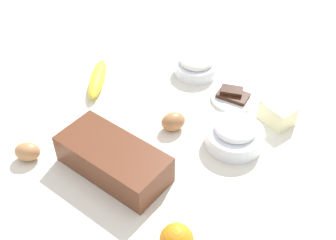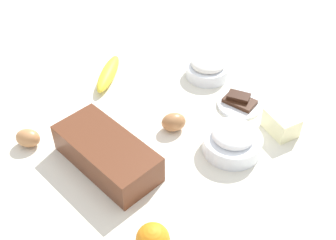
{
  "view_description": "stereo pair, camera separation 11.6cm",
  "coord_description": "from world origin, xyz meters",
  "px_view_note": "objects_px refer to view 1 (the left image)",
  "views": [
    {
      "loc": [
        -0.5,
        0.7,
        0.82
      ],
      "look_at": [
        0.0,
        0.0,
        0.04
      ],
      "focal_mm": 46.19,
      "sensor_mm": 36.0,
      "label": 1
    },
    {
      "loc": [
        -0.59,
        0.62,
        0.82
      ],
      "look_at": [
        0.0,
        0.0,
        0.04
      ],
      "focal_mm": 46.19,
      "sensor_mm": 36.0,
      "label": 2
    }
  ],
  "objects_px": {
    "loaf_pan": "(113,159)",
    "chocolate_plate": "(233,97)",
    "butter_block": "(277,113)",
    "egg_near_butter": "(28,152)",
    "orange_fruit": "(177,240)",
    "egg_beside_bowl": "(173,122)",
    "banana": "(97,79)",
    "sugar_bowl": "(235,134)",
    "flour_bowl": "(196,65)"
  },
  "relations": [
    {
      "from": "sugar_bowl",
      "to": "butter_block",
      "type": "height_order",
      "value": "sugar_bowl"
    },
    {
      "from": "chocolate_plate",
      "to": "butter_block",
      "type": "bearing_deg",
      "value": 175.15
    },
    {
      "from": "loaf_pan",
      "to": "egg_beside_bowl",
      "type": "distance_m",
      "value": 0.21
    },
    {
      "from": "orange_fruit",
      "to": "egg_near_butter",
      "type": "height_order",
      "value": "orange_fruit"
    },
    {
      "from": "flour_bowl",
      "to": "egg_near_butter",
      "type": "relative_size",
      "value": 2.06
    },
    {
      "from": "butter_block",
      "to": "orange_fruit",
      "type": "bearing_deg",
      "value": 90.21
    },
    {
      "from": "loaf_pan",
      "to": "flour_bowl",
      "type": "xyz_separation_m",
      "value": [
        0.06,
        -0.46,
        -0.01
      ]
    },
    {
      "from": "banana",
      "to": "loaf_pan",
      "type": "bearing_deg",
      "value": 138.81
    },
    {
      "from": "sugar_bowl",
      "to": "butter_block",
      "type": "relative_size",
      "value": 1.71
    },
    {
      "from": "flour_bowl",
      "to": "chocolate_plate",
      "type": "relative_size",
      "value": 1.04
    },
    {
      "from": "sugar_bowl",
      "to": "chocolate_plate",
      "type": "xyz_separation_m",
      "value": [
        0.09,
        -0.16,
        -0.02
      ]
    },
    {
      "from": "loaf_pan",
      "to": "chocolate_plate",
      "type": "relative_size",
      "value": 2.19
    },
    {
      "from": "egg_near_butter",
      "to": "egg_beside_bowl",
      "type": "bearing_deg",
      "value": -127.85
    },
    {
      "from": "sugar_bowl",
      "to": "chocolate_plate",
      "type": "relative_size",
      "value": 1.18
    },
    {
      "from": "loaf_pan",
      "to": "orange_fruit",
      "type": "relative_size",
      "value": 3.96
    },
    {
      "from": "egg_near_butter",
      "to": "flour_bowl",
      "type": "bearing_deg",
      "value": -104.87
    },
    {
      "from": "banana",
      "to": "butter_block",
      "type": "relative_size",
      "value": 2.11
    },
    {
      "from": "banana",
      "to": "butter_block",
      "type": "xyz_separation_m",
      "value": [
        -0.52,
        -0.16,
        0.01
      ]
    },
    {
      "from": "flour_bowl",
      "to": "banana",
      "type": "distance_m",
      "value": 0.31
    },
    {
      "from": "loaf_pan",
      "to": "sugar_bowl",
      "type": "height_order",
      "value": "loaf_pan"
    },
    {
      "from": "flour_bowl",
      "to": "orange_fruit",
      "type": "xyz_separation_m",
      "value": [
        -0.31,
        0.56,
        0.0
      ]
    },
    {
      "from": "egg_near_butter",
      "to": "banana",
      "type": "bearing_deg",
      "value": -78.63
    },
    {
      "from": "banana",
      "to": "egg_near_butter",
      "type": "bearing_deg",
      "value": 101.37
    },
    {
      "from": "butter_block",
      "to": "chocolate_plate",
      "type": "height_order",
      "value": "butter_block"
    },
    {
      "from": "loaf_pan",
      "to": "orange_fruit",
      "type": "height_order",
      "value": "loaf_pan"
    },
    {
      "from": "banana",
      "to": "butter_block",
      "type": "bearing_deg",
      "value": -162.59
    },
    {
      "from": "loaf_pan",
      "to": "chocolate_plate",
      "type": "bearing_deg",
      "value": -101.92
    },
    {
      "from": "egg_beside_bowl",
      "to": "flour_bowl",
      "type": "bearing_deg",
      "value": -70.64
    },
    {
      "from": "loaf_pan",
      "to": "butter_block",
      "type": "distance_m",
      "value": 0.47
    },
    {
      "from": "loaf_pan",
      "to": "chocolate_plate",
      "type": "height_order",
      "value": "loaf_pan"
    },
    {
      "from": "loaf_pan",
      "to": "egg_beside_bowl",
      "type": "height_order",
      "value": "loaf_pan"
    },
    {
      "from": "loaf_pan",
      "to": "orange_fruit",
      "type": "bearing_deg",
      "value": 161.97
    },
    {
      "from": "butter_block",
      "to": "loaf_pan",
      "type": "bearing_deg",
      "value": 58.06
    },
    {
      "from": "orange_fruit",
      "to": "egg_beside_bowl",
      "type": "xyz_separation_m",
      "value": [
        0.22,
        -0.3,
        -0.01
      ]
    },
    {
      "from": "banana",
      "to": "egg_near_butter",
      "type": "height_order",
      "value": "egg_near_butter"
    },
    {
      "from": "orange_fruit",
      "to": "egg_beside_bowl",
      "type": "distance_m",
      "value": 0.37
    },
    {
      "from": "loaf_pan",
      "to": "sugar_bowl",
      "type": "xyz_separation_m",
      "value": [
        -0.2,
        -0.25,
        -0.01
      ]
    },
    {
      "from": "sugar_bowl",
      "to": "butter_block",
      "type": "distance_m",
      "value": 0.16
    },
    {
      "from": "butter_block",
      "to": "flour_bowl",
      "type": "bearing_deg",
      "value": -11.13
    },
    {
      "from": "butter_block",
      "to": "egg_near_butter",
      "type": "relative_size",
      "value": 1.38
    },
    {
      "from": "loaf_pan",
      "to": "flour_bowl",
      "type": "relative_size",
      "value": 2.12
    },
    {
      "from": "loaf_pan",
      "to": "sugar_bowl",
      "type": "relative_size",
      "value": 1.85
    },
    {
      "from": "egg_beside_bowl",
      "to": "orange_fruit",
      "type": "bearing_deg",
      "value": 125.99
    },
    {
      "from": "butter_block",
      "to": "egg_beside_bowl",
      "type": "xyz_separation_m",
      "value": [
        0.22,
        0.19,
        -0.0
      ]
    },
    {
      "from": "banana",
      "to": "egg_beside_bowl",
      "type": "xyz_separation_m",
      "value": [
        -0.3,
        0.03,
        0.01
      ]
    },
    {
      "from": "egg_near_butter",
      "to": "chocolate_plate",
      "type": "relative_size",
      "value": 0.5
    },
    {
      "from": "butter_block",
      "to": "egg_near_butter",
      "type": "xyz_separation_m",
      "value": [
        0.46,
        0.5,
        -0.01
      ]
    },
    {
      "from": "flour_bowl",
      "to": "egg_near_butter",
      "type": "xyz_separation_m",
      "value": [
        0.15,
        0.56,
        -0.01
      ]
    },
    {
      "from": "sugar_bowl",
      "to": "chocolate_plate",
      "type": "bearing_deg",
      "value": -60.04
    },
    {
      "from": "flour_bowl",
      "to": "butter_block",
      "type": "relative_size",
      "value": 1.5
    }
  ]
}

